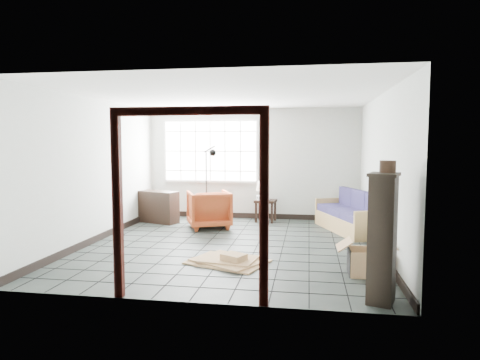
% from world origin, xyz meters
% --- Properties ---
extents(ground, '(5.50, 5.50, 0.00)m').
position_xyz_m(ground, '(0.00, 0.00, 0.00)').
color(ground, black).
rests_on(ground, ground).
extents(room_shell, '(5.02, 5.52, 2.61)m').
position_xyz_m(room_shell, '(0.00, 0.03, 1.68)').
color(room_shell, '#B2B5AE').
rests_on(room_shell, ground).
extents(window_panel, '(2.32, 0.08, 1.52)m').
position_xyz_m(window_panel, '(-1.00, 2.70, 1.60)').
color(window_panel, silver).
rests_on(window_panel, ground).
extents(doorway_trim, '(1.80, 0.08, 2.20)m').
position_xyz_m(doorway_trim, '(0.00, -2.70, 1.38)').
color(doorway_trim, '#330F0B').
rests_on(doorway_trim, ground).
extents(futon_sofa, '(1.34, 2.01, 0.83)m').
position_xyz_m(futon_sofa, '(2.20, 1.56, 0.30)').
color(futon_sofa, olive).
rests_on(futon_sofa, ground).
extents(armchair, '(1.09, 1.06, 0.87)m').
position_xyz_m(armchair, '(-0.75, 1.45, 0.43)').
color(armchair, brown).
rests_on(armchair, ground).
extents(side_table, '(0.51, 0.51, 0.50)m').
position_xyz_m(side_table, '(0.37, 2.35, 0.41)').
color(side_table, black).
rests_on(side_table, ground).
extents(table_lamp, '(0.37, 0.37, 0.43)m').
position_xyz_m(table_lamp, '(0.30, 2.30, 0.80)').
color(table_lamp, black).
rests_on(table_lamp, side_table).
extents(projector, '(0.32, 0.28, 0.09)m').
position_xyz_m(projector, '(0.30, 2.37, 0.55)').
color(projector, silver).
rests_on(projector, side_table).
extents(floor_lamp, '(0.46, 0.46, 1.74)m').
position_xyz_m(floor_lamp, '(-0.75, 1.50, 0.93)').
color(floor_lamp, black).
rests_on(floor_lamp, ground).
extents(console_shelf, '(0.98, 0.65, 0.71)m').
position_xyz_m(console_shelf, '(-2.01, 1.85, 0.36)').
color(console_shelf, black).
rests_on(console_shelf, ground).
extents(tall_shelf, '(0.42, 0.47, 1.47)m').
position_xyz_m(tall_shelf, '(2.15, -2.40, 0.75)').
color(tall_shelf, black).
rests_on(tall_shelf, ground).
extents(pot, '(0.23, 0.23, 0.13)m').
position_xyz_m(pot, '(2.20, -2.32, 1.54)').
color(pot, black).
rests_on(pot, tall_shelf).
extents(open_box, '(0.86, 0.44, 0.49)m').
position_xyz_m(open_box, '(2.15, -1.38, 0.18)').
color(open_box, '#A67850').
rests_on(open_box, ground).
extents(cardboard_pile, '(1.32, 1.13, 0.16)m').
position_xyz_m(cardboard_pile, '(0.15, -1.12, 0.04)').
color(cardboard_pile, '#A67850').
rests_on(cardboard_pile, ground).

